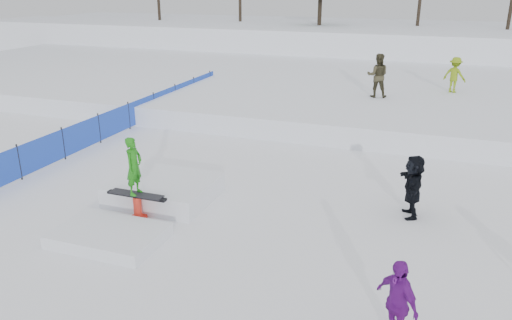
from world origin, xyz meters
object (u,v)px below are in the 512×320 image
(walker_ygreen, at_px, (455,75))
(spectator_purple, at_px, (396,303))
(safety_fence, at_px, (129,116))
(jib_rail_feature, at_px, (150,199))
(walker_olive, at_px, (378,75))
(spectator_dark, at_px, (413,186))

(walker_ygreen, height_order, spectator_purple, walker_ygreen)
(safety_fence, height_order, jib_rail_feature, jib_rail_feature)
(spectator_purple, distance_m, jib_rail_feature, 7.05)
(walker_olive, distance_m, spectator_purple, 15.01)
(spectator_purple, bearing_deg, spectator_dark, 133.58)
(walker_olive, xyz_separation_m, spectator_purple, (2.17, -14.82, -0.97))
(safety_fence, relative_size, walker_olive, 8.56)
(safety_fence, xyz_separation_m, spectator_dark, (11.00, -4.30, 0.25))
(safety_fence, relative_size, spectator_dark, 9.94)
(walker_ygreen, distance_m, spectator_dark, 12.12)
(walker_olive, bearing_deg, walker_ygreen, -153.62)
(walker_ygreen, bearing_deg, safety_fence, 58.15)
(walker_olive, relative_size, walker_ygreen, 1.18)
(spectator_dark, bearing_deg, walker_ygreen, 163.82)
(walker_ygreen, xyz_separation_m, jib_rail_feature, (-7.32, -13.95, -1.29))
(walker_ygreen, bearing_deg, spectator_dark, 110.54)
(safety_fence, distance_m, walker_olive, 10.55)
(safety_fence, bearing_deg, spectator_dark, -21.37)
(walker_olive, bearing_deg, spectator_dark, 94.11)
(walker_ygreen, xyz_separation_m, spectator_dark, (-1.01, -12.05, -0.78))
(walker_olive, xyz_separation_m, walker_ygreen, (3.14, 2.15, -0.15))
(walker_olive, height_order, walker_ygreen, walker_olive)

